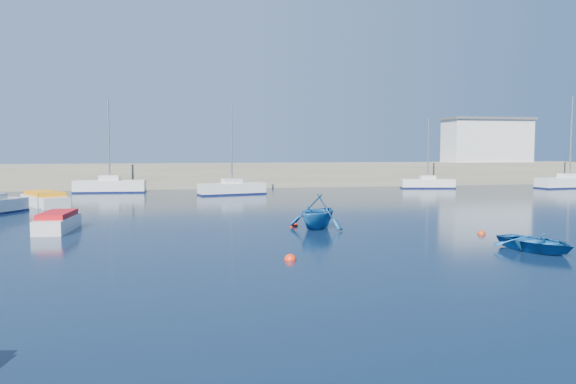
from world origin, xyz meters
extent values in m
plane|color=black|center=(0.00, 0.00, 0.00)|extent=(220.00, 220.00, 0.00)
cube|color=gray|center=(0.00, 46.00, 1.30)|extent=(96.00, 4.50, 2.60)
cube|color=silver|center=(30.00, 46.00, 5.10)|extent=(10.00, 4.00, 5.00)
cube|color=silver|center=(-12.86, 40.86, 0.59)|extent=(6.76, 2.33, 1.18)
cylinder|color=#B7BABC|center=(-12.86, 40.86, 5.00)|extent=(0.17, 0.17, 7.64)
cube|color=silver|center=(-1.58, 36.07, 0.52)|extent=(6.35, 3.15, 1.04)
cylinder|color=#B7BABC|center=(-1.58, 36.07, 4.56)|extent=(0.15, 0.15, 7.04)
cube|color=silver|center=(19.63, 40.03, 0.49)|extent=(5.76, 2.70, 0.97)
cylinder|color=#B7BABC|center=(19.63, 40.03, 4.17)|extent=(0.14, 0.14, 6.39)
cube|color=silver|center=(34.76, 37.44, 0.56)|extent=(7.66, 2.83, 1.12)
cylinder|color=#B7BABC|center=(34.76, 37.44, 5.42)|extent=(0.16, 0.16, 8.61)
cube|color=silver|center=(-12.68, 15.16, 0.36)|extent=(1.74, 4.14, 0.72)
cube|color=red|center=(-12.68, 15.16, 0.86)|extent=(1.58, 3.13, 0.27)
cube|color=silver|center=(-16.11, 28.41, 0.40)|extent=(4.25, 5.54, 0.80)
cube|color=orange|center=(-16.11, 28.41, 0.95)|extent=(3.51, 4.34, 0.30)
imported|color=#175BA0|center=(7.92, 5.13, 0.36)|extent=(3.27, 3.96, 0.71)
imported|color=#175BA0|center=(0.66, 13.25, 0.92)|extent=(4.51, 4.59, 1.83)
sphere|color=#FF2B0D|center=(-2.44, 5.36, 0.00)|extent=(0.47, 0.47, 0.47)
sphere|color=#B9360D|center=(8.15, 9.75, 0.00)|extent=(0.41, 0.41, 0.41)
sphere|color=#FF2B0D|center=(-0.37, 14.39, 0.00)|extent=(0.46, 0.46, 0.46)
camera|label=1|loc=(-6.71, -15.33, 4.26)|focal=35.00mm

